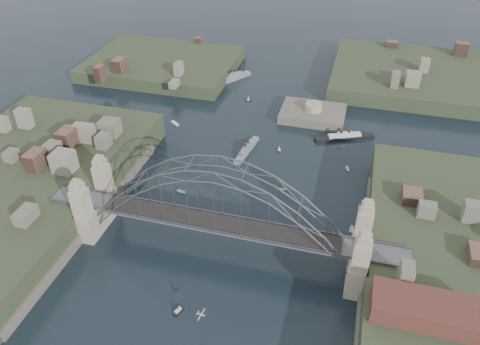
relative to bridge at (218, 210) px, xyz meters
The scene contains 19 objects.
ground 12.32m from the bridge, ahead, with size 500.00×500.00×0.00m, color black.
bridge is the anchor object (origin of this frame).
shore_west 58.25m from the bridge, behind, with size 50.50×90.00×12.00m.
headland_nw 110.41m from the bridge, 120.07° to the left, with size 60.00×45.00×9.00m, color #2F3A23.
headland_ne 121.38m from the bridge, 65.56° to the left, with size 70.00×55.00×9.50m, color #2F3A23.
fort_island 72.14m from the bridge, 80.27° to the left, with size 22.00×16.00×9.40m.
wharf_shed 46.23m from the bridge, 17.65° to the right, with size 20.00×8.00×4.00m, color #592D26.
naval_cruiser_near 44.50m from the bridge, 96.20° to the left, with size 4.34×16.18×4.81m.
naval_cruiser_far 95.96m from the bridge, 104.43° to the left, with size 12.15×16.67×6.17m.
ocean_liner 64.13m from the bridge, 67.63° to the left, with size 18.80×10.30×4.76m.
aeroplane 23.60m from the bridge, 81.79° to the right, with size 1.64×3.01×0.44m.
small_boat_a 27.65m from the bridge, 133.04° to the left, with size 2.54×1.37×0.45m.
small_boat_b 30.82m from the bridge, 69.62° to the left, with size 2.11×1.19×0.45m.
small_boat_c 23.00m from the bridge, 98.42° to the right, with size 1.68×2.76×1.43m.
small_boat_d 50.58m from the bridge, 57.41° to the left, with size 1.51×2.60×0.45m.
small_boat_e 63.65m from the bridge, 121.77° to the left, with size 3.70×3.13×0.45m.
small_boat_f 47.19m from the bridge, 83.64° to the left, with size 1.23×1.58×2.38m.
small_boat_h 78.10m from the bridge, 99.57° to the left, with size 2.29×1.28×2.38m.
small_boat_i 35.42m from the bridge, 27.20° to the left, with size 1.07×2.63×0.45m.
Camera 1 is at (25.43, -74.09, 78.73)m, focal length 34.54 mm.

